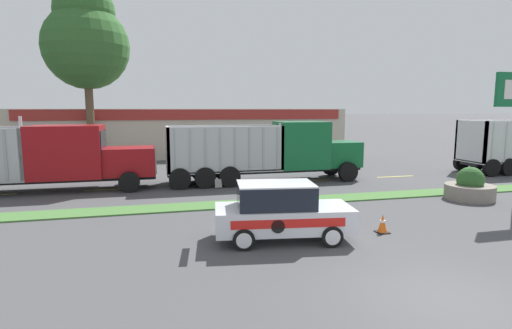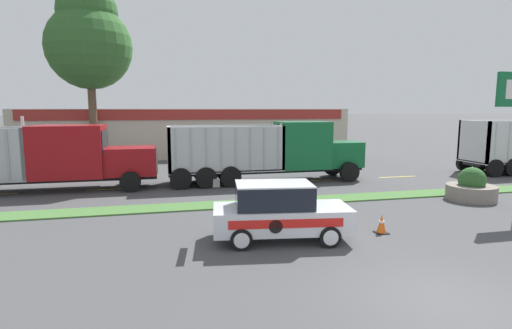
{
  "view_description": "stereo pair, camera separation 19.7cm",
  "coord_description": "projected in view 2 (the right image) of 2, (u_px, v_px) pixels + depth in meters",
  "views": [
    {
      "loc": [
        -5.83,
        -6.7,
        4.01
      ],
      "look_at": [
        -1.81,
        9.42,
        1.7
      ],
      "focal_mm": 28.0,
      "sensor_mm": 36.0,
      "label": 1
    },
    {
      "loc": [
        -5.64,
        -6.75,
        4.01
      ],
      "look_at": [
        -1.81,
        9.42,
        1.7
      ],
      "focal_mm": 28.0,
      "sensor_mm": 36.0,
      "label": 2
    }
  ],
  "objects": [
    {
      "name": "stone_planter",
      "position": [
        471.0,
        188.0,
        17.76
      ],
      "size": [
        2.1,
        2.1,
        1.46
      ],
      "color": "gray",
      "rests_on": "ground_plane"
    },
    {
      "name": "dump_truck_lead",
      "position": [
        285.0,
        152.0,
        22.3
      ],
      "size": [
        10.91,
        2.59,
        3.32
      ],
      "color": "black",
      "rests_on": "ground_plane"
    },
    {
      "name": "centre_line_3",
      "position": [
        111.0,
        189.0,
        20.13
      ],
      "size": [
        2.4,
        0.14,
        0.01
      ],
      "primitive_type": "cube",
      "color": "yellow",
      "rests_on": "ground_plane"
    },
    {
      "name": "grass_verge",
      "position": [
        296.0,
        201.0,
        17.48
      ],
      "size": [
        120.0,
        1.38,
        0.06
      ],
      "primitive_type": "cube",
      "color": "#477538",
      "rests_on": "ground_plane"
    },
    {
      "name": "ground_plane",
      "position": [
        444.0,
        302.0,
        8.34
      ],
      "size": [
        600.0,
        600.0,
        0.0
      ],
      "primitive_type": "plane",
      "color": "#474749"
    },
    {
      "name": "store_building_backdrop",
      "position": [
        188.0,
        131.0,
        37.57
      ],
      "size": [
        26.85,
        12.1,
        4.03
      ],
      "color": "#BCB29E",
      "rests_on": "ground_plane"
    },
    {
      "name": "tree_behind_centre",
      "position": [
        89.0,
        39.0,
        28.56
      ],
      "size": [
        6.01,
        6.01,
        12.94
      ],
      "color": "brown",
      "rests_on": "ground_plane"
    },
    {
      "name": "centre_line_5",
      "position": [
        312.0,
        180.0,
        22.59
      ],
      "size": [
        2.4,
        0.14,
        0.01
      ],
      "primitive_type": "cube",
      "color": "yellow",
      "rests_on": "ground_plane"
    },
    {
      "name": "rally_car",
      "position": [
        279.0,
        211.0,
        12.21
      ],
      "size": [
        4.36,
        2.27,
        1.82
      ],
      "color": "silver",
      "rests_on": "ground_plane"
    },
    {
      "name": "centre_line_7",
      "position": [
        474.0,
        173.0,
        25.05
      ],
      "size": [
        2.4,
        0.14,
        0.01
      ],
      "primitive_type": "cube",
      "color": "yellow",
      "rests_on": "ground_plane"
    },
    {
      "name": "centre_line_4",
      "position": [
        218.0,
        185.0,
        21.36
      ],
      "size": [
        2.4,
        0.14,
        0.01
      ],
      "primitive_type": "cube",
      "color": "yellow",
      "rests_on": "ground_plane"
    },
    {
      "name": "centre_line_6",
      "position": [
        397.0,
        177.0,
        23.82
      ],
      "size": [
        2.4,
        0.14,
        0.01
      ],
      "primitive_type": "cube",
      "color": "yellow",
      "rests_on": "ground_plane"
    },
    {
      "name": "dump_truck_mid",
      "position": [
        49.0,
        158.0,
        19.51
      ],
      "size": [
        12.57,
        2.74,
        3.7
      ],
      "color": "black",
      "rests_on": "ground_plane"
    },
    {
      "name": "traffic_cone",
      "position": [
        382.0,
        224.0,
        12.96
      ],
      "size": [
        0.4,
        0.4,
        0.62
      ],
      "color": "black",
      "rests_on": "ground_plane"
    }
  ]
}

